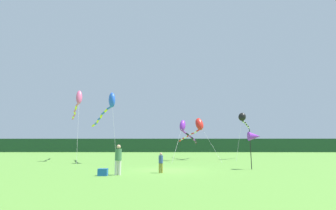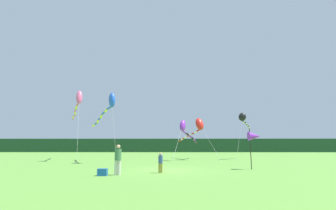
# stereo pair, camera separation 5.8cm
# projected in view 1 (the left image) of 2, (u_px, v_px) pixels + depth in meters

# --- Properties ---
(ground_plane) EXTENTS (120.00, 120.00, 0.00)m
(ground_plane) POSITION_uv_depth(u_px,v_px,m) (167.00, 170.00, 16.99)
(ground_plane) COLOR #5B9338
(distant_treeline) EXTENTS (108.00, 2.42, 3.44)m
(distant_treeline) POSITION_uv_depth(u_px,v_px,m) (169.00, 145.00, 61.64)
(distant_treeline) COLOR #1E4228
(distant_treeline) RESTS_ON ground
(person_adult) EXTENTS (0.40, 0.40, 1.82)m
(person_adult) POSITION_uv_depth(u_px,v_px,m) (118.00, 158.00, 14.40)
(person_adult) COLOR silver
(person_adult) RESTS_ON ground
(person_child) EXTENTS (0.29, 0.29, 1.30)m
(person_child) POSITION_uv_depth(u_px,v_px,m) (161.00, 162.00, 15.46)
(person_child) COLOR olive
(person_child) RESTS_ON ground
(cooler_box) EXTENTS (0.56, 0.34, 0.41)m
(cooler_box) POSITION_uv_depth(u_px,v_px,m) (103.00, 172.00, 13.95)
(cooler_box) COLOR #1959B2
(cooler_box) RESTS_ON ground
(banner_flag_pole) EXTENTS (0.90, 0.70, 3.00)m
(banner_flag_pole) POSITION_uv_depth(u_px,v_px,m) (254.00, 137.00, 18.00)
(banner_flag_pole) COLOR black
(banner_flag_pole) RESTS_ON ground
(kite_black) EXTENTS (3.70, 5.84, 6.10)m
(kite_black) POSITION_uv_depth(u_px,v_px,m) (243.00, 118.00, 30.84)
(kite_black) COLOR #B2B2B2
(kite_black) RESTS_ON ground
(kite_purple) EXTENTS (3.61, 9.75, 4.98)m
(kite_purple) POSITION_uv_depth(u_px,v_px,m) (185.00, 129.00, 28.65)
(kite_purple) COLOR #B2B2B2
(kite_purple) RESTS_ON ground
(kite_red) EXTENTS (4.13, 10.03, 5.37)m
(kite_red) POSITION_uv_depth(u_px,v_px,m) (198.00, 126.00, 29.98)
(kite_red) COLOR #B2B2B2
(kite_red) RESTS_ON ground
(kite_rainbow) EXTENTS (4.59, 9.16, 8.24)m
(kite_rainbow) POSITION_uv_depth(u_px,v_px,m) (78.00, 102.00, 28.14)
(kite_rainbow) COLOR #B2B2B2
(kite_rainbow) RESTS_ON ground
(kite_blue) EXTENTS (4.97, 7.50, 7.32)m
(kite_blue) POSITION_uv_depth(u_px,v_px,m) (109.00, 104.00, 24.97)
(kite_blue) COLOR #B2B2B2
(kite_blue) RESTS_ON ground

